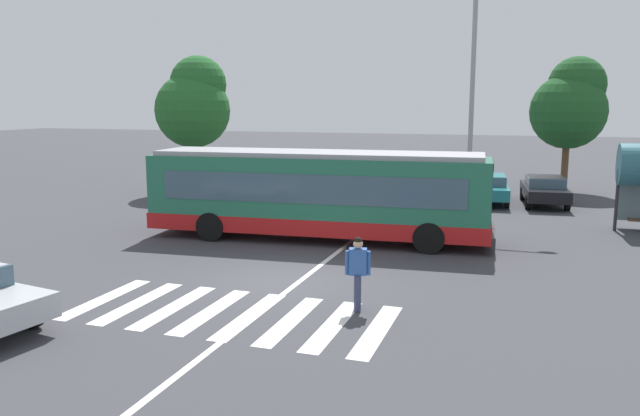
{
  "coord_description": "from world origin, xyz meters",
  "views": [
    {
      "loc": [
        6.08,
        -14.98,
        4.71
      ],
      "look_at": [
        -0.31,
        4.12,
        1.3
      ],
      "focal_mm": 35.05,
      "sensor_mm": 36.0,
      "label": 1
    }
  ],
  "objects_px": {
    "parked_car_blue": "(427,185)",
    "parked_car_black": "(544,189)",
    "parked_car_champagne": "(322,179)",
    "background_tree_left": "(194,103)",
    "pedestrian_crossing_street": "(358,269)",
    "city_transit_bus": "(318,194)",
    "twin_arm_street_lamp": "(473,67)",
    "background_tree_right": "(571,104)",
    "parked_car_teal": "(487,187)",
    "parked_car_charcoal": "(375,182)"
  },
  "relations": [
    {
      "from": "parked_car_blue",
      "to": "parked_car_champagne",
      "type": "bearing_deg",
      "value": 172.34
    },
    {
      "from": "background_tree_left",
      "to": "pedestrian_crossing_street",
      "type": "bearing_deg",
      "value": -50.4
    },
    {
      "from": "twin_arm_street_lamp",
      "to": "background_tree_right",
      "type": "xyz_separation_m",
      "value": [
        4.37,
        8.28,
        -1.54
      ]
    },
    {
      "from": "parked_car_blue",
      "to": "background_tree_right",
      "type": "relative_size",
      "value": 0.65
    },
    {
      "from": "city_transit_bus",
      "to": "parked_car_blue",
      "type": "relative_size",
      "value": 2.61
    },
    {
      "from": "city_transit_bus",
      "to": "parked_car_blue",
      "type": "height_order",
      "value": "city_transit_bus"
    },
    {
      "from": "parked_car_blue",
      "to": "parked_car_black",
      "type": "xyz_separation_m",
      "value": [
        5.35,
        0.51,
        0.0
      ]
    },
    {
      "from": "parked_car_blue",
      "to": "twin_arm_street_lamp",
      "type": "distance_m",
      "value": 6.35
    },
    {
      "from": "background_tree_left",
      "to": "twin_arm_street_lamp",
      "type": "bearing_deg",
      "value": -6.81
    },
    {
      "from": "pedestrian_crossing_street",
      "to": "parked_car_champagne",
      "type": "xyz_separation_m",
      "value": [
        -6.59,
        17.41,
        -0.2
      ]
    },
    {
      "from": "city_transit_bus",
      "to": "parked_car_charcoal",
      "type": "bearing_deg",
      "value": 92.37
    },
    {
      "from": "pedestrian_crossing_street",
      "to": "parked_car_teal",
      "type": "relative_size",
      "value": 0.37
    },
    {
      "from": "city_transit_bus",
      "to": "background_tree_right",
      "type": "height_order",
      "value": "background_tree_right"
    },
    {
      "from": "pedestrian_crossing_street",
      "to": "parked_car_champagne",
      "type": "bearing_deg",
      "value": 110.75
    },
    {
      "from": "twin_arm_street_lamp",
      "to": "background_tree_left",
      "type": "distance_m",
      "value": 14.44
    },
    {
      "from": "pedestrian_crossing_street",
      "to": "parked_car_black",
      "type": "bearing_deg",
      "value": 75.84
    },
    {
      "from": "parked_car_charcoal",
      "to": "parked_car_black",
      "type": "xyz_separation_m",
      "value": [
        8.05,
        0.11,
        0.0
      ]
    },
    {
      "from": "parked_car_black",
      "to": "parked_car_blue",
      "type": "bearing_deg",
      "value": -174.57
    },
    {
      "from": "twin_arm_street_lamp",
      "to": "parked_car_blue",
      "type": "bearing_deg",
      "value": 130.77
    },
    {
      "from": "twin_arm_street_lamp",
      "to": "background_tree_left",
      "type": "height_order",
      "value": "twin_arm_street_lamp"
    },
    {
      "from": "city_transit_bus",
      "to": "pedestrian_crossing_street",
      "type": "distance_m",
      "value": 7.65
    },
    {
      "from": "parked_car_teal",
      "to": "twin_arm_street_lamp",
      "type": "xyz_separation_m",
      "value": [
        -0.63,
        -2.86,
        5.42
      ]
    },
    {
      "from": "parked_car_blue",
      "to": "parked_car_teal",
      "type": "bearing_deg",
      "value": 7.34
    },
    {
      "from": "background_tree_right",
      "to": "twin_arm_street_lamp",
      "type": "bearing_deg",
      "value": -117.85
    },
    {
      "from": "parked_car_teal",
      "to": "twin_arm_street_lamp",
      "type": "distance_m",
      "value": 6.16
    },
    {
      "from": "background_tree_right",
      "to": "city_transit_bus",
      "type": "bearing_deg",
      "value": -119.54
    },
    {
      "from": "parked_car_charcoal",
      "to": "parked_car_teal",
      "type": "distance_m",
      "value": 5.49
    },
    {
      "from": "parked_car_blue",
      "to": "city_transit_bus",
      "type": "bearing_deg",
      "value": -103.12
    },
    {
      "from": "city_transit_bus",
      "to": "pedestrian_crossing_street",
      "type": "xyz_separation_m",
      "value": [
        3.29,
        -6.88,
        -0.62
      ]
    },
    {
      "from": "city_transit_bus",
      "to": "parked_car_champagne",
      "type": "height_order",
      "value": "city_transit_bus"
    },
    {
      "from": "pedestrian_crossing_street",
      "to": "city_transit_bus",
      "type": "bearing_deg",
      "value": 115.59
    },
    {
      "from": "background_tree_left",
      "to": "parked_car_charcoal",
      "type": "bearing_deg",
      "value": 7.28
    },
    {
      "from": "background_tree_left",
      "to": "parked_car_teal",
      "type": "bearing_deg",
      "value": 4.46
    },
    {
      "from": "pedestrian_crossing_street",
      "to": "background_tree_right",
      "type": "xyz_separation_m",
      "value": [
        5.52,
        22.43,
        3.68
      ]
    },
    {
      "from": "parked_car_charcoal",
      "to": "parked_car_black",
      "type": "relative_size",
      "value": 0.97
    },
    {
      "from": "city_transit_bus",
      "to": "parked_car_charcoal",
      "type": "height_order",
      "value": "city_transit_bus"
    },
    {
      "from": "parked_car_black",
      "to": "background_tree_left",
      "type": "relative_size",
      "value": 0.65
    },
    {
      "from": "parked_car_black",
      "to": "background_tree_right",
      "type": "relative_size",
      "value": 0.65
    },
    {
      "from": "parked_car_black",
      "to": "twin_arm_street_lamp",
      "type": "relative_size",
      "value": 0.46
    },
    {
      "from": "parked_car_charcoal",
      "to": "pedestrian_crossing_street",
      "type": "bearing_deg",
      "value": -77.71
    },
    {
      "from": "parked_car_black",
      "to": "parked_car_charcoal",
      "type": "bearing_deg",
      "value": -179.21
    },
    {
      "from": "parked_car_champagne",
      "to": "parked_car_teal",
      "type": "xyz_separation_m",
      "value": [
        8.37,
        -0.39,
        0.0
      ]
    },
    {
      "from": "pedestrian_crossing_street",
      "to": "parked_car_charcoal",
      "type": "height_order",
      "value": "pedestrian_crossing_street"
    },
    {
      "from": "pedestrian_crossing_street",
      "to": "background_tree_right",
      "type": "relative_size",
      "value": 0.24
    },
    {
      "from": "parked_car_champagne",
      "to": "background_tree_left",
      "type": "xyz_separation_m",
      "value": [
        -6.52,
        -1.55,
        3.93
      ]
    },
    {
      "from": "parked_car_black",
      "to": "background_tree_right",
      "type": "xyz_separation_m",
      "value": [
        1.19,
        5.27,
        3.88
      ]
    },
    {
      "from": "parked_car_champagne",
      "to": "parked_car_black",
      "type": "height_order",
      "value": "same"
    },
    {
      "from": "pedestrian_crossing_street",
      "to": "parked_car_black",
      "type": "relative_size",
      "value": 0.37
    },
    {
      "from": "parked_car_blue",
      "to": "parked_car_black",
      "type": "distance_m",
      "value": 5.37
    },
    {
      "from": "twin_arm_street_lamp",
      "to": "background_tree_right",
      "type": "height_order",
      "value": "twin_arm_street_lamp"
    }
  ]
}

